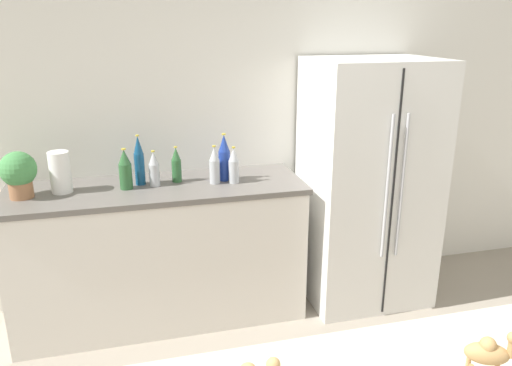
{
  "coord_description": "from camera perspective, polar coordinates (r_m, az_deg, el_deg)",
  "views": [
    {
      "loc": [
        -0.62,
        -0.64,
        1.92
      ],
      "look_at": [
        -0.11,
        1.37,
        1.24
      ],
      "focal_mm": 35.0,
      "sensor_mm": 36.0,
      "label": 1
    }
  ],
  "objects": [
    {
      "name": "back_bottle_2",
      "position": [
        3.21,
        -13.21,
        2.47
      ],
      "size": [
        0.06,
        0.06,
        0.32
      ],
      "color": "navy",
      "rests_on": "back_counter"
    },
    {
      "name": "back_bottle_1",
      "position": [
        3.17,
        -4.77,
        2.01
      ],
      "size": [
        0.07,
        0.07,
        0.25
      ],
      "color": "#B2B7BC",
      "rests_on": "back_counter"
    },
    {
      "name": "back_bottle_4",
      "position": [
        3.17,
        -11.57,
        1.55
      ],
      "size": [
        0.07,
        0.07,
        0.23
      ],
      "color": "#B2B7BC",
      "rests_on": "back_counter"
    },
    {
      "name": "back_bottle_3",
      "position": [
        3.22,
        -3.65,
        2.86
      ],
      "size": [
        0.08,
        0.08,
        0.31
      ],
      "color": "navy",
      "rests_on": "back_counter"
    },
    {
      "name": "paper_towel_roll",
      "position": [
        3.21,
        -21.48,
        1.16
      ],
      "size": [
        0.12,
        0.12,
        0.25
      ],
      "color": "white",
      "rests_on": "back_counter"
    },
    {
      "name": "potted_plant",
      "position": [
        3.19,
        -25.5,
        1.08
      ],
      "size": [
        0.21,
        0.21,
        0.28
      ],
      "color": "#9E6B47",
      "rests_on": "back_counter"
    },
    {
      "name": "camel_figurine",
      "position": [
        1.47,
        25.1,
        -17.14
      ],
      "size": [
        0.13,
        0.1,
        0.16
      ],
      "color": "#A87F4C",
      "rests_on": "bar_counter"
    },
    {
      "name": "refrigerator",
      "position": [
        3.53,
        12.63,
        -0.04
      ],
      "size": [
        0.83,
        0.7,
        1.69
      ],
      "color": "white",
      "rests_on": "ground_plane"
    },
    {
      "name": "back_bottle_5",
      "position": [
        3.17,
        -2.52,
        1.99
      ],
      "size": [
        0.07,
        0.07,
        0.24
      ],
      "color": "#B2B7BC",
      "rests_on": "back_counter"
    },
    {
      "name": "back_bottle_6",
      "position": [
        3.23,
        -9.09,
        2.03
      ],
      "size": [
        0.06,
        0.06,
        0.23
      ],
      "color": "#2D6033",
      "rests_on": "back_counter"
    },
    {
      "name": "back_bottle_0",
      "position": [
        3.15,
        -14.72,
        1.47
      ],
      "size": [
        0.08,
        0.08,
        0.26
      ],
      "color": "#2D6033",
      "rests_on": "back_counter"
    },
    {
      "name": "wall_back",
      "position": [
        3.49,
        -3.94,
        7.43
      ],
      "size": [
        8.0,
        0.06,
        2.55
      ],
      "color": "white",
      "rests_on": "ground_plane"
    },
    {
      "name": "back_counter",
      "position": [
        3.37,
        -10.81,
        -7.79
      ],
      "size": [
        1.86,
        0.63,
        0.93
      ],
      "color": "silver",
      "rests_on": "ground_plane"
    }
  ]
}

